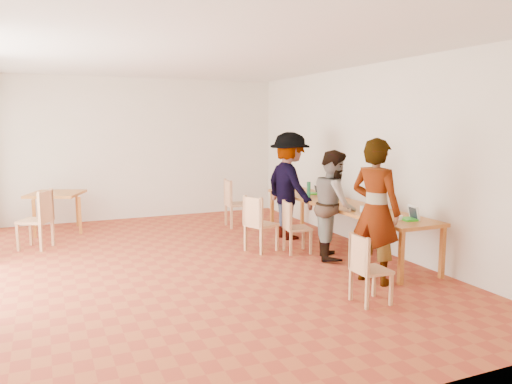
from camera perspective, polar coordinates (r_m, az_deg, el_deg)
ground at (r=7.41m, az=-6.90°, el=-8.28°), size 8.00×8.00×0.00m
wall_back at (r=11.03m, az=-12.95°, el=4.85°), size 6.00×0.10×3.00m
wall_front at (r=3.50m, az=11.54°, el=-1.59°), size 6.00×0.10×3.00m
wall_right at (r=8.47m, az=12.82°, el=3.95°), size 0.10×8.00×3.00m
ceiling at (r=7.17m, az=-7.32°, el=15.54°), size 6.00×8.00×0.04m
communal_table at (r=8.32m, az=9.67°, el=-1.56°), size 0.80×4.00×0.75m
side_table at (r=10.13m, az=-21.91°, el=-0.51°), size 0.90×0.90×0.75m
chair_near at (r=5.85m, az=12.37°, el=-7.80°), size 0.38×0.38×0.43m
chair_mid at (r=7.95m, az=0.12°, el=-2.99°), size 0.55×0.55×0.48m
chair_far at (r=7.92m, az=4.15°, el=-3.39°), size 0.44×0.44×0.44m
chair_empty at (r=9.86m, az=-2.67°, el=-0.71°), size 0.46×0.46×0.50m
chair_spare at (r=8.88m, az=-23.42°, el=-2.23°), size 0.61×0.61×0.52m
person_near at (r=6.58m, az=13.49°, el=-2.13°), size 0.67×0.80×1.88m
person_mid at (r=7.67m, az=8.91°, el=-1.41°), size 0.91×0.99×1.66m
person_far at (r=8.86m, az=3.84°, el=0.71°), size 0.83×1.29×1.89m
laptop_near at (r=7.10m, az=17.28°, el=-2.63°), size 0.23×0.26×0.20m
laptop_mid at (r=7.57m, az=13.09°, el=-1.86°), size 0.20×0.23×0.19m
laptop_far at (r=9.27m, az=6.76°, el=0.08°), size 0.22×0.24×0.18m
yellow_mug at (r=7.64m, az=13.03°, el=-1.82°), size 0.13×0.13×0.09m
green_bottle at (r=8.80m, az=6.04°, el=0.26°), size 0.07×0.07×0.28m
clear_glass at (r=7.54m, az=12.05°, el=-1.91°), size 0.07×0.07×0.09m
condiment_cup at (r=7.07m, az=16.13°, el=-2.83°), size 0.08×0.08×0.06m
pink_phone at (r=8.48m, az=8.69°, el=-0.99°), size 0.05×0.10×0.01m
black_pouch at (r=8.85m, az=8.45°, el=-0.36°), size 0.16×0.26×0.09m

